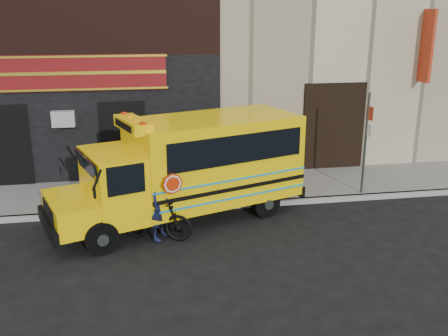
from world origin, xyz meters
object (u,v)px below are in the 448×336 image
Objects in this scene: sign_pole at (366,141)px; cyclist at (159,204)px; bicycle at (156,219)px; school_bus at (192,165)px.

sign_pole reaches higher than cyclist.
cyclist reaches higher than bicycle.
sign_pole is 1.77× the size of bicycle.
sign_pole is at bearing -42.42° from cyclist.
school_bus is 1.72m from cyclist.
sign_pole is at bearing 7.47° from school_bus.
school_bus reaches higher than bicycle.
cyclist is (0.09, -0.03, 0.41)m from bicycle.
sign_pole is 6.60m from cyclist.
sign_pole is 1.68× the size of cyclist.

